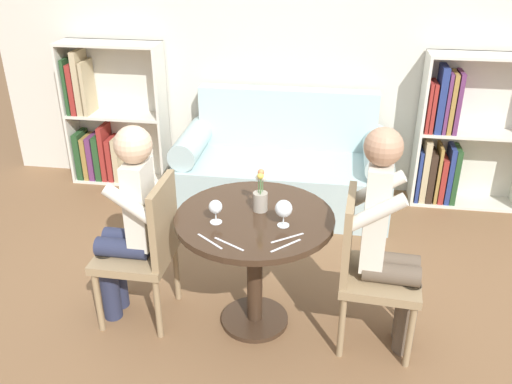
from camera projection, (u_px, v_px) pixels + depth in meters
The scene contains 17 objects.
ground_plane at pixel (255, 321), 3.26m from camera, with size 16.00×16.00×0.00m, color brown.
back_wall at pixel (291, 32), 4.40m from camera, with size 5.20×0.05×2.70m.
round_table at pixel (255, 241), 3.01m from camera, with size 0.87×0.87×0.73m.
couch at pixel (283, 170), 4.49m from camera, with size 1.71×0.80×0.92m.
bookshelf_left at pixel (106, 122), 4.83m from camera, with size 0.87×0.28×1.26m.
bookshelf_right at pixel (456, 137), 4.42m from camera, with size 0.87×0.28×1.26m.
chair_left at pixel (146, 246), 3.10m from camera, with size 0.43×0.43×0.90m.
chair_right at pixel (368, 265), 2.92m from camera, with size 0.45×0.45×0.90m.
person_left at pixel (128, 221), 3.04m from camera, with size 0.42×0.34×1.22m.
person_right at pixel (388, 240), 2.82m from camera, with size 0.43×0.36×1.28m.
wine_glass_left at pixel (216, 208), 2.84m from camera, with size 0.07×0.07×0.13m.
wine_glass_right at pixel (284, 209), 2.80m from camera, with size 0.09×0.09×0.15m.
flower_vase at pixel (260, 196), 2.96m from camera, with size 0.08×0.08×0.25m.
knife_left_setting at pixel (229, 244), 2.68m from camera, with size 0.17×0.11×0.00m.
fork_left_setting at pixel (287, 238), 2.73m from camera, with size 0.16×0.12×0.00m.
knife_right_setting at pixel (210, 241), 2.70m from camera, with size 0.16×0.13×0.00m.
fork_right_setting at pixel (286, 246), 2.67m from camera, with size 0.14×0.14×0.00m.
Camera 1 is at (0.39, -2.54, 2.16)m, focal length 38.00 mm.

